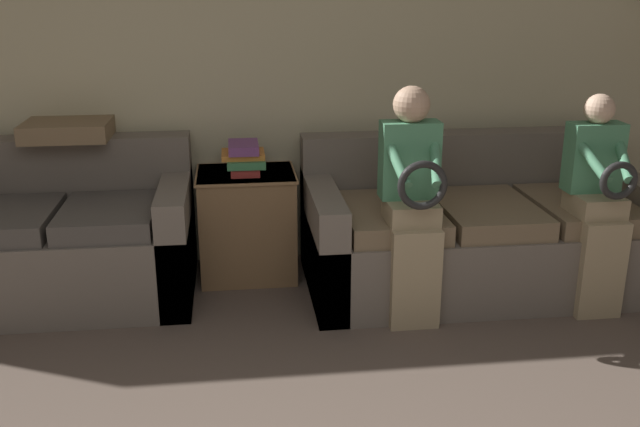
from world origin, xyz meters
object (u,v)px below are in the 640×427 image
object	(u,v)px
side_shelf	(247,223)
throw_pillow	(69,128)
couch_side	(67,242)
book_stack	(244,158)
child_left_seated	(412,195)
couch_main	(476,233)
child_right_seated	(598,196)

from	to	relation	value
side_shelf	throw_pillow	world-z (taller)	throw_pillow
couch_side	book_stack	xyz separation A→B (m)	(1.00, 0.17, 0.41)
child_left_seated	book_stack	world-z (taller)	child_left_seated
book_stack	couch_main	bearing A→B (deg)	-11.59
child_left_seated	throw_pillow	size ratio (longest dim) A/B	2.55
couch_main	book_stack	distance (m)	1.42
couch_main	side_shelf	world-z (taller)	couch_main
child_right_seated	throw_pillow	world-z (taller)	child_right_seated
side_shelf	couch_side	bearing A→B (deg)	-170.44
couch_side	couch_main	bearing A→B (deg)	-2.55
child_left_seated	throw_pillow	distance (m)	2.00
couch_side	throw_pillow	world-z (taller)	throw_pillow
child_right_seated	throw_pillow	size ratio (longest dim) A/B	2.43
couch_side	book_stack	size ratio (longest dim) A/B	4.69
couch_side	child_right_seated	xyz separation A→B (m)	(2.83, -0.51, 0.31)
couch_side	child_left_seated	distance (m)	1.93
couch_main	child_left_seated	distance (m)	0.74
throw_pillow	book_stack	bearing A→B (deg)	-7.66
couch_main	book_stack	size ratio (longest dim) A/B	6.73
couch_side	throw_pillow	xyz separation A→B (m)	(0.01, 0.30, 0.58)
couch_main	couch_side	xyz separation A→B (m)	(-2.33, 0.10, 0.01)
couch_main	couch_side	size ratio (longest dim) A/B	1.43
couch_side	throw_pillow	size ratio (longest dim) A/B	2.90
child_right_seated	couch_side	bearing A→B (deg)	169.79
side_shelf	book_stack	world-z (taller)	book_stack
couch_main	child_right_seated	size ratio (longest dim) A/B	1.71
couch_main	side_shelf	bearing A→B (deg)	168.30
child_left_seated	book_stack	xyz separation A→B (m)	(-0.83, 0.67, 0.06)
side_shelf	child_left_seated	bearing A→B (deg)	-39.31
child_right_seated	side_shelf	size ratio (longest dim) A/B	1.80
couch_side	throw_pillow	distance (m)	0.66
couch_side	throw_pillow	bearing A→B (deg)	87.42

